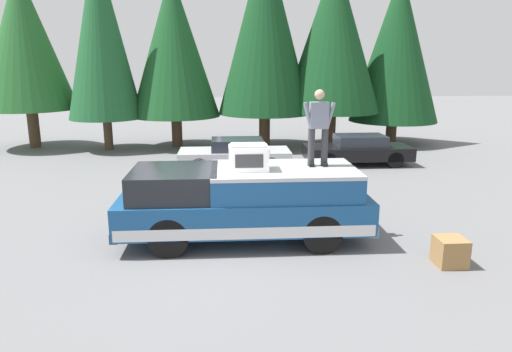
{
  "coord_description": "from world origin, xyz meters",
  "views": [
    {
      "loc": [
        -9.6,
        -0.24,
        3.91
      ],
      "look_at": [
        0.86,
        -0.95,
        1.35
      ],
      "focal_mm": 32.74,
      "sensor_mm": 36.0,
      "label": 1
    }
  ],
  "objects_px": {
    "pickup_truck": "(244,202)",
    "parked_car_silver": "(235,154)",
    "wooden_crate": "(450,252)",
    "person_on_truck_bed": "(319,126)",
    "compressor_unit": "(248,157)",
    "parked_car_black": "(358,150)"
  },
  "relations": [
    {
      "from": "pickup_truck",
      "to": "compressor_unit",
      "type": "bearing_deg",
      "value": -150.35
    },
    {
      "from": "compressor_unit",
      "to": "parked_car_silver",
      "type": "relative_size",
      "value": 0.2
    },
    {
      "from": "compressor_unit",
      "to": "wooden_crate",
      "type": "bearing_deg",
      "value": -111.15
    },
    {
      "from": "parked_car_black",
      "to": "wooden_crate",
      "type": "height_order",
      "value": "parked_car_black"
    },
    {
      "from": "pickup_truck",
      "to": "compressor_unit",
      "type": "distance_m",
      "value": 1.07
    },
    {
      "from": "pickup_truck",
      "to": "compressor_unit",
      "type": "relative_size",
      "value": 6.6
    },
    {
      "from": "pickup_truck",
      "to": "wooden_crate",
      "type": "distance_m",
      "value": 4.36
    },
    {
      "from": "parked_car_black",
      "to": "parked_car_silver",
      "type": "xyz_separation_m",
      "value": [
        -0.58,
        4.81,
        0.0
      ]
    },
    {
      "from": "compressor_unit",
      "to": "person_on_truck_bed",
      "type": "height_order",
      "value": "person_on_truck_bed"
    },
    {
      "from": "person_on_truck_bed",
      "to": "pickup_truck",
      "type": "bearing_deg",
      "value": 95.89
    },
    {
      "from": "pickup_truck",
      "to": "parked_car_silver",
      "type": "distance_m",
      "value": 7.11
    },
    {
      "from": "pickup_truck",
      "to": "person_on_truck_bed",
      "type": "bearing_deg",
      "value": -84.11
    },
    {
      "from": "compressor_unit",
      "to": "person_on_truck_bed",
      "type": "distance_m",
      "value": 1.72
    },
    {
      "from": "wooden_crate",
      "to": "pickup_truck",
      "type": "bearing_deg",
      "value": 67.38
    },
    {
      "from": "parked_car_black",
      "to": "wooden_crate",
      "type": "bearing_deg",
      "value": 175.19
    },
    {
      "from": "pickup_truck",
      "to": "parked_car_black",
      "type": "relative_size",
      "value": 1.35
    },
    {
      "from": "pickup_truck",
      "to": "person_on_truck_bed",
      "type": "distance_m",
      "value": 2.36
    },
    {
      "from": "person_on_truck_bed",
      "to": "wooden_crate",
      "type": "bearing_deg",
      "value": -128.17
    },
    {
      "from": "parked_car_black",
      "to": "compressor_unit",
      "type": "bearing_deg",
      "value": 149.12
    },
    {
      "from": "person_on_truck_bed",
      "to": "parked_car_silver",
      "type": "distance_m",
      "value": 7.41
    },
    {
      "from": "pickup_truck",
      "to": "wooden_crate",
      "type": "bearing_deg",
      "value": -112.62
    },
    {
      "from": "compressor_unit",
      "to": "person_on_truck_bed",
      "type": "xyz_separation_m",
      "value": [
        0.32,
        -1.57,
        0.62
      ]
    }
  ]
}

